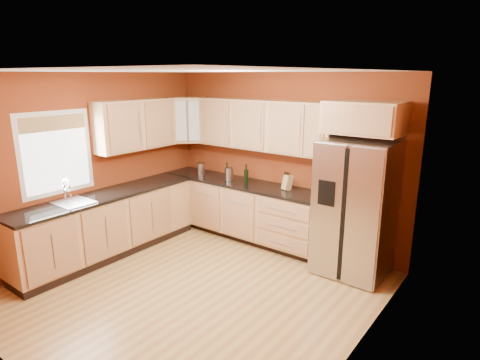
% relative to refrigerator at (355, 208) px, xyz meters
% --- Properties ---
extents(floor, '(4.00, 4.00, 0.00)m').
position_rel_refrigerator_xyz_m(floor, '(-1.35, -1.62, -0.89)').
color(floor, '#9F733D').
rests_on(floor, ground).
extents(ceiling, '(4.00, 4.00, 0.00)m').
position_rel_refrigerator_xyz_m(ceiling, '(-1.35, -1.62, 1.71)').
color(ceiling, silver).
rests_on(ceiling, wall_back).
extents(wall_back, '(4.00, 0.04, 2.60)m').
position_rel_refrigerator_xyz_m(wall_back, '(-1.35, 0.38, 0.41)').
color(wall_back, maroon).
rests_on(wall_back, floor).
extents(wall_front, '(4.00, 0.04, 2.60)m').
position_rel_refrigerator_xyz_m(wall_front, '(-1.35, -3.62, 0.41)').
color(wall_front, maroon).
rests_on(wall_front, floor).
extents(wall_left, '(0.04, 4.00, 2.60)m').
position_rel_refrigerator_xyz_m(wall_left, '(-3.35, -1.62, 0.41)').
color(wall_left, maroon).
rests_on(wall_left, floor).
extents(wall_right, '(0.04, 4.00, 2.60)m').
position_rel_refrigerator_xyz_m(wall_right, '(0.65, -1.62, 0.41)').
color(wall_right, maroon).
rests_on(wall_right, floor).
extents(base_cabinets_back, '(2.90, 0.60, 0.88)m').
position_rel_refrigerator_xyz_m(base_cabinets_back, '(-1.90, 0.07, -0.45)').
color(base_cabinets_back, tan).
rests_on(base_cabinets_back, floor).
extents(base_cabinets_left, '(0.60, 2.80, 0.88)m').
position_rel_refrigerator_xyz_m(base_cabinets_left, '(-3.05, -1.62, -0.45)').
color(base_cabinets_left, tan).
rests_on(base_cabinets_left, floor).
extents(countertop_back, '(2.90, 0.62, 0.04)m').
position_rel_refrigerator_xyz_m(countertop_back, '(-1.90, 0.06, 0.01)').
color(countertop_back, black).
rests_on(countertop_back, base_cabinets_back).
extents(countertop_left, '(0.62, 2.80, 0.04)m').
position_rel_refrigerator_xyz_m(countertop_left, '(-3.04, -1.62, 0.01)').
color(countertop_left, black).
rests_on(countertop_left, base_cabinets_left).
extents(upper_cabinets_back, '(2.30, 0.33, 0.75)m').
position_rel_refrigerator_xyz_m(upper_cabinets_back, '(-1.60, 0.21, 0.94)').
color(upper_cabinets_back, tan).
rests_on(upper_cabinets_back, wall_back).
extents(upper_cabinets_left, '(0.33, 1.35, 0.75)m').
position_rel_refrigerator_xyz_m(upper_cabinets_left, '(-3.19, -0.90, 0.94)').
color(upper_cabinets_left, tan).
rests_on(upper_cabinets_left, wall_left).
extents(corner_upper_cabinet, '(0.67, 0.67, 0.75)m').
position_rel_refrigerator_xyz_m(corner_upper_cabinet, '(-3.02, 0.04, 0.94)').
color(corner_upper_cabinet, tan).
rests_on(corner_upper_cabinet, wall_back).
extents(over_fridge_cabinet, '(0.92, 0.60, 0.40)m').
position_rel_refrigerator_xyz_m(over_fridge_cabinet, '(0.00, 0.07, 1.16)').
color(over_fridge_cabinet, tan).
rests_on(over_fridge_cabinet, wall_back).
extents(refrigerator, '(0.90, 0.75, 1.78)m').
position_rel_refrigerator_xyz_m(refrigerator, '(0.00, 0.00, 0.00)').
color(refrigerator, '#ADADB2').
rests_on(refrigerator, floor).
extents(window, '(0.03, 0.90, 1.00)m').
position_rel_refrigerator_xyz_m(window, '(-3.33, -2.12, 0.66)').
color(window, white).
rests_on(window, wall_left).
extents(sink_faucet, '(0.50, 0.42, 0.30)m').
position_rel_refrigerator_xyz_m(sink_faucet, '(-3.04, -2.12, 0.18)').
color(sink_faucet, silver).
rests_on(sink_faucet, countertop_left).
extents(canister_left, '(0.14, 0.14, 0.20)m').
position_rel_refrigerator_xyz_m(canister_left, '(-2.73, 0.05, 0.13)').
color(canister_left, '#ADADB2').
rests_on(canister_left, countertop_back).
extents(canister_right, '(0.16, 0.16, 0.21)m').
position_rel_refrigerator_xyz_m(canister_right, '(-2.09, 0.01, 0.14)').
color(canister_right, '#ADADB2').
rests_on(canister_right, countertop_back).
extents(wine_bottle_a, '(0.08, 0.08, 0.32)m').
position_rel_refrigerator_xyz_m(wine_bottle_a, '(-1.75, -0.00, 0.19)').
color(wine_bottle_a, black).
rests_on(wine_bottle_a, countertop_back).
extents(wine_bottle_b, '(0.07, 0.07, 0.30)m').
position_rel_refrigerator_xyz_m(wine_bottle_b, '(-2.14, 0.00, 0.18)').
color(wine_bottle_b, black).
rests_on(wine_bottle_b, countertop_back).
extents(knife_block, '(0.14, 0.14, 0.22)m').
position_rel_refrigerator_xyz_m(knife_block, '(-1.09, 0.12, 0.14)').
color(knife_block, tan).
rests_on(knife_block, countertop_back).
extents(soap_dispenser, '(0.07, 0.07, 0.19)m').
position_rel_refrigerator_xyz_m(soap_dispenser, '(-0.55, -0.00, 0.13)').
color(soap_dispenser, silver).
rests_on(soap_dispenser, countertop_back).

